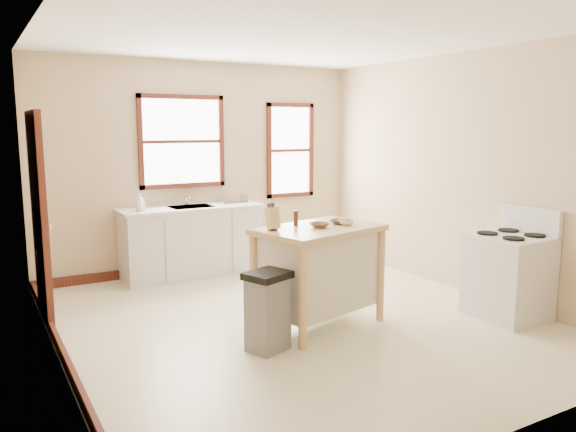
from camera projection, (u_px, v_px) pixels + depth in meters
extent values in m
plane|color=beige|center=(298.00, 320.00, 5.69)|extent=(5.00, 5.00, 0.00)
plane|color=white|center=(298.00, 34.00, 5.25)|extent=(5.00, 5.00, 0.00)
cube|color=tan|center=(203.00, 167.00, 7.61)|extent=(4.50, 0.04, 2.80)
cube|color=tan|center=(50.00, 197.00, 4.37)|extent=(0.04, 5.00, 2.80)
cube|color=tan|center=(462.00, 174.00, 6.58)|extent=(0.04, 5.00, 2.80)
cube|color=#3D1710|center=(39.00, 218.00, 5.55)|extent=(0.06, 0.90, 2.10)
cube|color=#3D1710|center=(207.00, 264.00, 7.80)|extent=(4.50, 0.04, 0.12)
cube|color=#3D1710|center=(65.00, 359.00, 4.59)|extent=(0.04, 5.00, 0.12)
cylinder|color=silver|center=(186.00, 197.00, 7.42)|extent=(0.03, 0.03, 0.22)
imported|color=#B2B2B2|center=(139.00, 202.00, 6.84)|extent=(0.10, 0.10, 0.22)
imported|color=#B2B2B2|center=(141.00, 202.00, 6.93)|extent=(0.10, 0.10, 0.21)
cylinder|color=#411F11|center=(296.00, 218.00, 5.46)|extent=(0.04, 0.04, 0.15)
imported|color=brown|center=(320.00, 225.00, 5.38)|extent=(0.22, 0.22, 0.04)
imported|color=brown|center=(340.00, 222.00, 5.58)|extent=(0.22, 0.22, 0.04)
imported|color=white|center=(346.00, 222.00, 5.52)|extent=(0.16, 0.16, 0.05)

